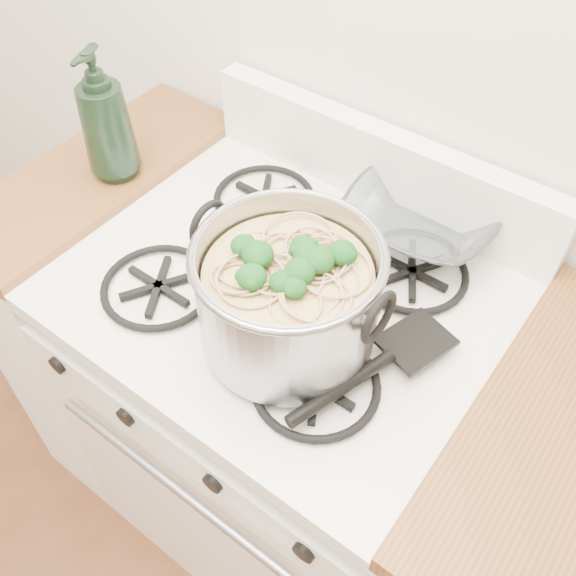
{
  "coord_description": "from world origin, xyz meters",
  "views": [
    {
      "loc": [
        0.47,
        0.65,
        1.75
      ],
      "look_at": [
        0.08,
        1.16,
        1.04
      ],
      "focal_mm": 40.0,
      "sensor_mm": 36.0,
      "label": 1
    }
  ],
  "objects_px": {
    "stock_pot": "(288,296)",
    "glass_bowl": "(421,224)",
    "bottle": "(104,115)",
    "gas_range": "(286,417)",
    "spatula": "(417,339)"
  },
  "relations": [
    {
      "from": "gas_range",
      "to": "glass_bowl",
      "type": "relative_size",
      "value": 8.26
    },
    {
      "from": "stock_pot",
      "to": "glass_bowl",
      "type": "xyz_separation_m",
      "value": [
        0.05,
        0.35,
        -0.08
      ]
    },
    {
      "from": "spatula",
      "to": "glass_bowl",
      "type": "relative_size",
      "value": 2.77
    },
    {
      "from": "bottle",
      "to": "stock_pot",
      "type": "bearing_deg",
      "value": -31.73
    },
    {
      "from": "gas_range",
      "to": "stock_pot",
      "type": "height_order",
      "value": "stock_pot"
    },
    {
      "from": "stock_pot",
      "to": "bottle",
      "type": "bearing_deg",
      "value": 166.68
    },
    {
      "from": "stock_pot",
      "to": "glass_bowl",
      "type": "bearing_deg",
      "value": 81.84
    },
    {
      "from": "gas_range",
      "to": "bottle",
      "type": "xyz_separation_m",
      "value": [
        -0.46,
        0.03,
        0.62
      ]
    },
    {
      "from": "gas_range",
      "to": "spatula",
      "type": "distance_m",
      "value": 0.56
    },
    {
      "from": "gas_range",
      "to": "bottle",
      "type": "bearing_deg",
      "value": 176.51
    },
    {
      "from": "stock_pot",
      "to": "bottle",
      "type": "relative_size",
      "value": 1.18
    },
    {
      "from": "bottle",
      "to": "gas_range",
      "type": "bearing_deg",
      "value": -21.91
    },
    {
      "from": "gas_range",
      "to": "glass_bowl",
      "type": "height_order",
      "value": "glass_bowl"
    },
    {
      "from": "stock_pot",
      "to": "gas_range",
      "type": "bearing_deg",
      "value": 129.21
    },
    {
      "from": "glass_bowl",
      "to": "stock_pot",
      "type": "bearing_deg",
      "value": -98.16
    }
  ]
}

